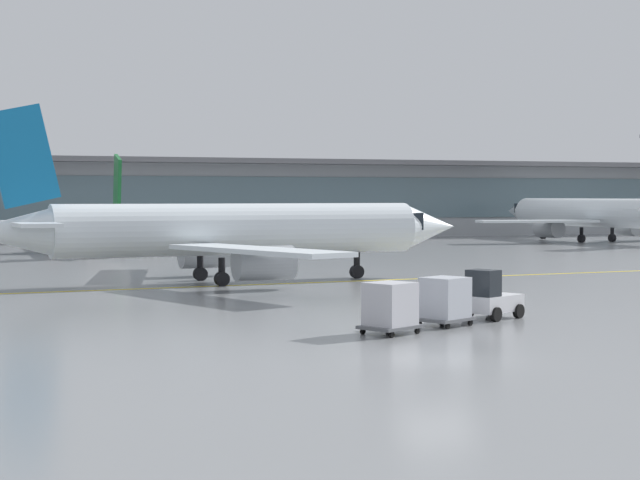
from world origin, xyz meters
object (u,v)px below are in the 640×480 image
object	(u,v)px
gate_airplane_2	(589,213)
cargo_dolly_lead	(445,299)
taxiing_regional_jet	(233,231)
cargo_dolly_trailing	(390,306)
gate_airplane_1	(102,223)
baggage_tug	(490,298)

from	to	relation	value
gate_airplane_2	cargo_dolly_lead	distance (m)	81.39
taxiing_regional_jet	cargo_dolly_trailing	size ratio (longest dim) A/B	11.91
gate_airplane_1	taxiing_regional_jet	distance (m)	38.07
taxiing_regional_jet	cargo_dolly_trailing	world-z (taller)	taxiing_regional_jet
gate_airplane_2	baggage_tug	xyz separation A→B (m)	(-46.57, -63.18, -2.29)
cargo_dolly_lead	cargo_dolly_trailing	xyz separation A→B (m)	(-3.03, -1.58, 0.00)
gate_airplane_1	cargo_dolly_trailing	size ratio (longest dim) A/B	10.07
cargo_dolly_trailing	cargo_dolly_lead	bearing A→B (deg)	0.00
gate_airplane_2	cargo_dolly_trailing	xyz separation A→B (m)	(-52.42, -66.23, -2.12)
gate_airplane_1	cargo_dolly_lead	xyz separation A→B (m)	(5.59, -61.06, -1.56)
gate_airplane_1	baggage_tug	bearing A→B (deg)	-171.82
gate_airplane_2	baggage_tug	distance (m)	78.52
cargo_dolly_lead	cargo_dolly_trailing	world-z (taller)	same
cargo_dolly_lead	gate_airplane_1	bearing A→B (deg)	67.73
taxiing_regional_jet	baggage_tug	world-z (taller)	taxiing_regional_jet
cargo_dolly_lead	gate_airplane_2	bearing A→B (deg)	25.12
cargo_dolly_lead	cargo_dolly_trailing	bearing A→B (deg)	180.00
cargo_dolly_lead	cargo_dolly_trailing	distance (m)	3.41
gate_airplane_1	cargo_dolly_trailing	distance (m)	62.71
gate_airplane_1	cargo_dolly_lead	world-z (taller)	gate_airplane_1
baggage_tug	cargo_dolly_trailing	xyz separation A→B (m)	(-5.86, -3.05, 0.16)
taxiing_regional_jet	cargo_dolly_trailing	xyz separation A→B (m)	(-0.29, -24.68, -2.02)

